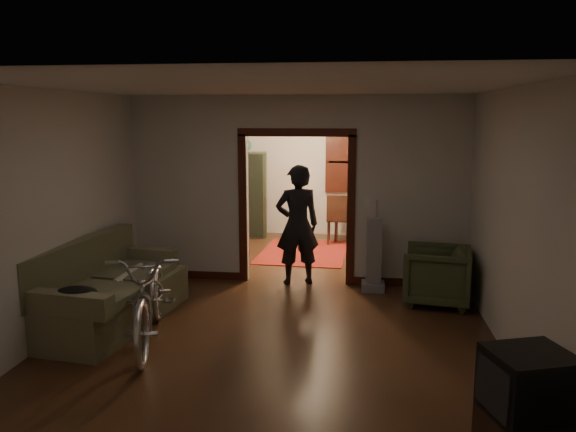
% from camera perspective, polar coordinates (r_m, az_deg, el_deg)
% --- Properties ---
extents(floor, '(5.00, 8.50, 0.01)m').
position_cam_1_polar(floor, '(7.96, 0.28, -8.15)').
color(floor, '#351D11').
rests_on(floor, ground).
extents(ceiling, '(5.00, 8.50, 0.01)m').
position_cam_1_polar(ceiling, '(7.56, 0.29, 12.43)').
color(ceiling, white).
rests_on(ceiling, floor).
extents(wall_back, '(5.00, 0.02, 2.80)m').
position_cam_1_polar(wall_back, '(11.84, 2.80, 4.82)').
color(wall_back, beige).
rests_on(wall_back, floor).
extents(wall_left, '(0.02, 8.50, 2.80)m').
position_cam_1_polar(wall_left, '(8.32, -17.09, 2.10)').
color(wall_left, beige).
rests_on(wall_left, floor).
extents(wall_right, '(0.02, 8.50, 2.80)m').
position_cam_1_polar(wall_right, '(7.74, 18.98, 1.43)').
color(wall_right, beige).
rests_on(wall_right, floor).
extents(partition_wall, '(5.00, 0.14, 2.80)m').
position_cam_1_polar(partition_wall, '(8.37, 0.91, 2.61)').
color(partition_wall, beige).
rests_on(partition_wall, floor).
extents(door_casing, '(1.74, 0.20, 2.32)m').
position_cam_1_polar(door_casing, '(8.42, 0.90, 0.58)').
color(door_casing, '#35130C').
rests_on(door_casing, floor).
extents(far_window, '(0.98, 0.06, 1.28)m').
position_cam_1_polar(far_window, '(11.75, 6.21, 5.47)').
color(far_window, black).
rests_on(far_window, wall_back).
extents(chandelier, '(0.24, 0.24, 0.24)m').
position_cam_1_polar(chandelier, '(10.04, 2.05, 9.30)').
color(chandelier, '#FFE0A5').
rests_on(chandelier, ceiling).
extents(light_switch, '(0.08, 0.01, 0.12)m').
position_cam_1_polar(light_switch, '(8.27, 8.10, 1.36)').
color(light_switch, silver).
rests_on(light_switch, partition_wall).
extents(sofa, '(1.28, 2.33, 1.02)m').
position_cam_1_polar(sofa, '(7.16, -17.59, -6.48)').
color(sofa, brown).
rests_on(sofa, floor).
extents(rolled_paper, '(0.10, 0.80, 0.10)m').
position_cam_1_polar(rolled_paper, '(7.37, -15.91, -5.74)').
color(rolled_paper, beige).
rests_on(rolled_paper, sofa).
extents(jacket, '(0.44, 0.33, 0.13)m').
position_cam_1_polar(jacket, '(6.31, -20.72, -7.30)').
color(jacket, black).
rests_on(jacket, sofa).
extents(bicycle, '(1.20, 2.19, 1.09)m').
position_cam_1_polar(bicycle, '(6.47, -13.73, -7.73)').
color(bicycle, silver).
rests_on(bicycle, floor).
extents(armchair, '(0.97, 0.95, 0.78)m').
position_cam_1_polar(armchair, '(7.82, 14.81, -5.85)').
color(armchair, '#3B4627').
rests_on(armchair, floor).
extents(crt_tv, '(0.66, 0.63, 0.46)m').
position_cam_1_polar(crt_tv, '(4.33, 23.27, -15.40)').
color(crt_tv, black).
rests_on(crt_tv, tv_stand).
extents(vacuum, '(0.34, 0.28, 1.07)m').
position_cam_1_polar(vacuum, '(8.15, 8.71, -3.93)').
color(vacuum, gray).
rests_on(vacuum, floor).
extents(person, '(0.76, 0.62, 1.80)m').
position_cam_1_polar(person, '(8.34, 0.96, -0.92)').
color(person, black).
rests_on(person, floor).
extents(oriental_rug, '(1.66, 2.12, 0.02)m').
position_cam_1_polar(oriental_rug, '(10.42, 1.63, -3.68)').
color(oriental_rug, maroon).
rests_on(oriental_rug, floor).
extents(locker, '(0.93, 0.60, 1.75)m').
position_cam_1_polar(locker, '(11.74, -4.36, 2.19)').
color(locker, '#29321E').
rests_on(locker, floor).
extents(globe, '(0.28, 0.28, 0.28)m').
position_cam_1_polar(globe, '(11.64, -4.43, 7.38)').
color(globe, '#1E5972').
rests_on(globe, locker).
extents(desk, '(1.13, 0.81, 0.75)m').
position_cam_1_polar(desk, '(11.40, 7.24, -0.65)').
color(desk, black).
rests_on(desk, floor).
extents(desk_chair, '(0.53, 0.53, 0.99)m').
position_cam_1_polar(desk_chair, '(11.07, 5.14, -0.30)').
color(desk_chair, black).
rests_on(desk_chair, floor).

